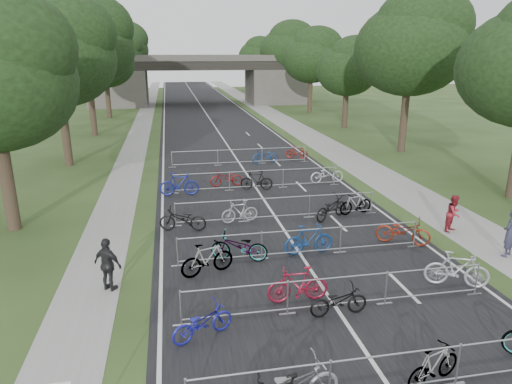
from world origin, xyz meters
TOP-DOWN VIEW (x-y plane):
  - road at (0.00, 50.00)m, footprint 11.00×140.00m
  - sidewalk_right at (8.00, 50.00)m, footprint 3.00×140.00m
  - sidewalk_left at (-7.50, 50.00)m, footprint 2.00×140.00m
  - lane_markings at (0.00, 50.00)m, footprint 0.12×140.00m
  - overpass_bridge at (0.00, 65.00)m, footprint 31.00×8.00m
  - tree_left_1 at (-11.39, 27.93)m, footprint 7.56×7.56m
  - tree_right_1 at (13.11, 27.93)m, footprint 8.18×8.18m
  - tree_left_2 at (-11.39, 39.93)m, footprint 8.40×8.40m
  - tree_right_2 at (13.11, 39.93)m, footprint 6.16×6.16m
  - tree_left_3 at (-11.39, 51.93)m, footprint 6.72×6.72m
  - tree_right_3 at (13.11, 51.93)m, footprint 7.17×7.17m
  - tree_left_4 at (-11.39, 63.93)m, footprint 7.56×7.56m
  - tree_right_4 at (13.11, 63.93)m, footprint 8.18×8.18m
  - tree_left_5 at (-11.39, 75.93)m, footprint 8.40×8.40m
  - tree_right_5 at (13.11, 75.93)m, footprint 6.16×6.16m
  - tree_left_6 at (-11.39, 87.93)m, footprint 6.72×6.72m
  - tree_right_6 at (13.11, 87.93)m, footprint 7.17×7.17m
  - barrier_row_1 at (0.00, 3.60)m, footprint 9.70×0.08m
  - barrier_row_2 at (0.00, 7.20)m, footprint 9.70×0.08m
  - barrier_row_3 at (0.00, 11.00)m, footprint 9.70×0.08m
  - barrier_row_4 at (0.00, 15.00)m, footprint 9.70×0.08m
  - barrier_row_5 at (0.00, 20.00)m, footprint 9.70×0.08m
  - barrier_row_6 at (0.00, 26.00)m, footprint 9.70×0.08m
  - bike_6 at (1.02, 3.73)m, footprint 1.69×0.94m
  - bike_8 at (-4.06, 6.51)m, footprint 1.89×1.29m
  - bike_9 at (-1.05, 7.84)m, footprint 1.92×0.55m
  - bike_10 at (-0.09, 6.89)m, footprint 1.77×0.68m
  - bike_11 at (4.30, 7.79)m, footprint 2.09×1.35m
  - bike_12 at (-3.61, 10.17)m, footprint 2.02×1.15m
  - bike_13 at (-2.37, 11.03)m, footprint 2.22×1.35m
  - bike_14 at (0.32, 11.13)m, footprint 1.97×0.67m
  - bike_15 at (4.30, 11.35)m, footprint 2.19×1.69m
  - bike_16 at (-4.30, 14.38)m, footprint 2.12×1.14m
  - bike_17 at (-1.73, 14.96)m, footprint 1.77×0.73m
  - bike_18 at (2.45, 14.62)m, footprint 2.14×1.73m
  - bike_19 at (3.83, 15.05)m, footprint 1.80×0.84m
  - bike_20 at (-4.30, 19.58)m, footprint 2.13×0.73m
  - bike_21 at (-1.60, 20.85)m, footprint 1.89×0.74m
  - bike_22 at (-0.03, 19.86)m, footprint 1.87×0.90m
  - bike_23 at (4.30, 20.48)m, footprint 2.06×0.82m
  - bike_26 at (1.78, 26.09)m, footprint 2.04×1.04m
  - bike_27 at (4.30, 26.96)m, footprint 1.67×1.13m
  - pedestrian_a at (7.60, 9.55)m, footprint 0.81×0.74m
  - pedestrian_b at (7.06, 12.20)m, footprint 0.98×0.93m
  - pedestrian_c at (-6.80, 9.67)m, footprint 1.11×0.95m

SIDE VIEW (x-z plane):
  - lane_markings at x=0.00m, z-range 0.00..0.00m
  - road at x=0.00m, z-range 0.00..0.01m
  - sidewalk_right at x=8.00m, z-range 0.00..0.01m
  - sidewalk_left at x=-7.50m, z-range 0.00..0.01m
  - bike_10 at x=-0.09m, z-range 0.00..0.92m
  - bike_8 at x=-4.06m, z-range 0.00..0.94m
  - bike_27 at x=4.30m, z-range 0.00..0.98m
  - bike_21 at x=-1.60m, z-range 0.00..0.98m
  - bike_6 at x=1.02m, z-range 0.00..0.98m
  - bike_26 at x=1.78m, z-range 0.00..1.02m
  - bike_17 at x=-1.73m, z-range 0.00..1.03m
  - bike_19 at x=3.83m, z-range 0.00..1.04m
  - bike_16 at x=-4.30m, z-range 0.00..1.06m
  - bike_23 at x=4.30m, z-range 0.00..1.06m
  - bike_22 at x=-0.03m, z-range 0.00..1.08m
  - bike_18 at x=2.45m, z-range 0.00..1.09m
  - barrier_row_1 at x=0.00m, z-range 0.00..1.10m
  - barrier_row_2 at x=0.00m, z-range 0.00..1.10m
  - barrier_row_3 at x=0.00m, z-range 0.00..1.10m
  - barrier_row_4 at x=0.00m, z-range 0.00..1.10m
  - barrier_row_5 at x=0.00m, z-range 0.00..1.10m
  - barrier_row_6 at x=0.00m, z-range 0.00..1.10m
  - bike_13 at x=-2.37m, z-range 0.00..1.10m
  - bike_15 at x=4.30m, z-range 0.00..1.11m
  - bike_9 at x=-1.05m, z-range 0.00..1.15m
  - bike_12 at x=-3.61m, z-range 0.00..1.17m
  - bike_14 at x=0.32m, z-range 0.00..1.17m
  - bike_11 at x=4.30m, z-range 0.00..1.22m
  - bike_20 at x=-4.30m, z-range 0.00..1.26m
  - pedestrian_b at x=7.06m, z-range 0.00..1.61m
  - pedestrian_c at x=-6.80m, z-range 0.00..1.78m
  - pedestrian_a at x=7.60m, z-range 0.00..1.87m
  - overpass_bridge at x=0.00m, z-range 0.01..7.06m
  - tree_right_2 at x=13.11m, z-range 1.25..10.64m
  - tree_right_5 at x=13.11m, z-range 1.25..10.64m
  - tree_left_3 at x=-11.39m, z-range 1.36..11.61m
  - tree_left_6 at x=-11.39m, z-range 1.36..11.61m
  - tree_right_3 at x=13.11m, z-range 1.46..12.39m
  - tree_right_6 at x=13.11m, z-range 1.46..12.39m
  - tree_left_1 at x=-11.39m, z-range 1.54..13.07m
  - tree_left_4 at x=-11.39m, z-range 1.54..13.07m
  - tree_right_1 at x=13.11m, z-range 1.67..14.13m
  - tree_right_4 at x=13.11m, z-range 1.67..14.13m
  - tree_left_2 at x=-11.39m, z-range 1.71..14.52m
  - tree_left_5 at x=-11.39m, z-range 1.71..14.52m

